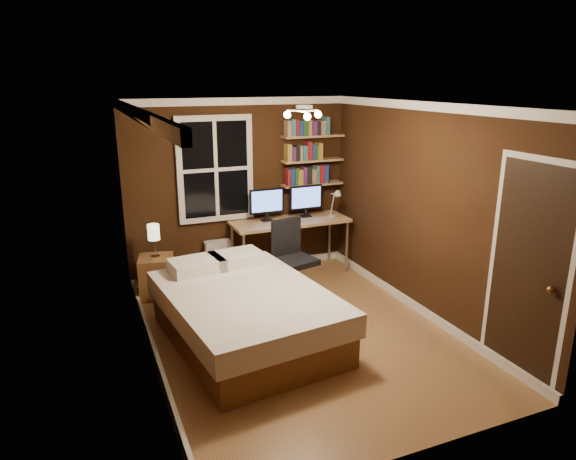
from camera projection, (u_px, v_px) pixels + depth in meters
name	position (u px, v px, depth m)	size (l,w,h in m)	color
floor	(299.00, 333.00, 5.76)	(4.20, 4.20, 0.00)	brown
wall_back	(240.00, 188.00, 7.27)	(3.20, 0.04, 2.50)	black
wall_left	(144.00, 244.00, 4.82)	(0.04, 4.20, 2.50)	black
wall_right	(424.00, 212.00, 6.00)	(0.04, 4.20, 2.50)	black
ceiling	(300.00, 104.00, 5.05)	(3.20, 4.20, 0.02)	white
window	(215.00, 169.00, 7.02)	(1.06, 0.06, 1.46)	white
door	(527.00, 274.00, 4.68)	(0.03, 0.82, 2.05)	black
door_knob	(551.00, 290.00, 4.41)	(0.06, 0.06, 0.06)	#B37E37
ceiling_fixture	(304.00, 115.00, 4.99)	(0.44, 0.44, 0.18)	beige
bookshelf_lower	(312.00, 184.00, 7.56)	(0.92, 0.22, 0.03)	#A0774D
books_row_lower	(312.00, 175.00, 7.52)	(0.60, 0.16, 0.23)	maroon
bookshelf_middle	(312.00, 160.00, 7.46)	(0.92, 0.22, 0.03)	#A0774D
books_row_middle	(313.00, 151.00, 7.42)	(0.54, 0.16, 0.23)	navy
bookshelf_upper	(313.00, 136.00, 7.36)	(0.92, 0.22, 0.03)	#A0774D
books_row_upper	(313.00, 127.00, 7.32)	(0.60, 0.16, 0.23)	#265827
bed	(245.00, 313.00, 5.53)	(1.79, 2.31, 0.73)	brown
nightstand	(157.00, 277.00, 6.67)	(0.43, 0.43, 0.54)	brown
bedside_lamp	(154.00, 241.00, 6.53)	(0.15, 0.15, 0.43)	#F2E9CE
radiator	(218.00, 259.00, 7.31)	(0.37, 0.13, 0.55)	silver
desk	(290.00, 224.00, 7.34)	(1.69, 0.63, 0.80)	#A0774D
monitor_left	(267.00, 205.00, 7.22)	(0.50, 0.12, 0.47)	black
monitor_right	(306.00, 201.00, 7.44)	(0.50, 0.12, 0.47)	black
desk_lamp	(335.00, 203.00, 7.39)	(0.14, 0.32, 0.44)	silver
office_chair	(293.00, 268.00, 6.62)	(0.56, 0.56, 1.02)	black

